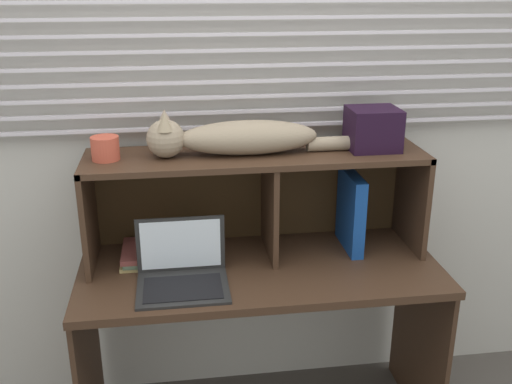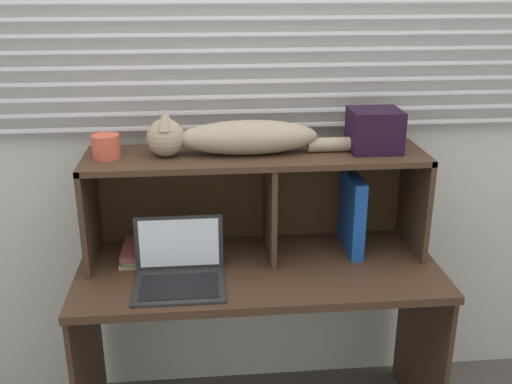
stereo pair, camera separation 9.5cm
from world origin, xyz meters
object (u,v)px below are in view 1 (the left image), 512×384
cat (234,137)px  binder_upright (351,211)px  book_stack (144,254)px  small_basket (105,148)px  laptop (182,272)px  storage_box (373,129)px

cat → binder_upright: 0.55m
book_stack → cat: bearing=-0.2°
cat → small_basket: cat is taller
binder_upright → book_stack: (-0.80, 0.00, -0.13)m
cat → binder_upright: size_ratio=2.67×
cat → book_stack: size_ratio=3.69×
cat → small_basket: bearing=180.0°
laptop → storage_box: 0.87m
binder_upright → small_basket: small_basket is taller
laptop → cat: bearing=44.6°
book_stack → storage_box: storage_box is taller
book_stack → small_basket: 0.43m
book_stack → small_basket: size_ratio=2.23×
small_basket → storage_box: bearing=0.0°
binder_upright → book_stack: 0.81m
small_basket → storage_box: size_ratio=0.54×
cat → storage_box: cat is taller
cat → laptop: cat is taller
binder_upright → storage_box: (0.07, 0.00, 0.32)m
book_stack → storage_box: size_ratio=1.20×
cat → book_stack: (-0.35, 0.00, -0.44)m
laptop → binder_upright: binder_upright is taller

